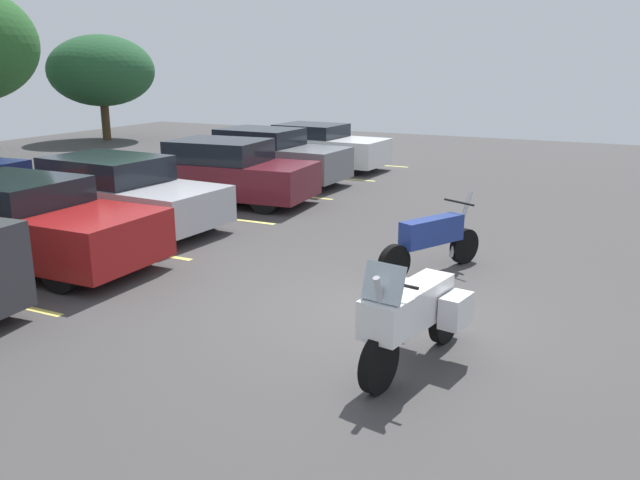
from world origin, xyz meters
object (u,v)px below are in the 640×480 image
Objects in this scene: motorcycle_second at (432,239)px; car_white at (317,147)px; car_grey at (270,156)px; car_red at (24,222)px; car_silver at (116,193)px; car_maroon at (223,172)px; motorcycle_touring at (412,314)px.

motorcycle_second is 10.95m from car_white.
car_red is at bearing -178.78° from car_grey.
car_silver is 5.82m from car_grey.
motorcycle_second is 0.46× the size of car_maroon.
car_silver is (2.60, 0.40, -0.00)m from car_red.
car_maroon is at bearing -1.20° from car_red.
car_red is (-2.57, 6.31, 0.16)m from motorcycle_second.
motorcycle_second is at bearing -116.58° from car_maroon.
motorcycle_touring is at bearing -149.15° from car_white.
car_red is at bearing -171.19° from car_silver.
car_maroon reaches higher than motorcycle_touring.
car_grey is 2.96m from car_white.
car_grey is at bearing 6.19° from car_maroon.
car_white is at bearing -1.39° from car_silver.
motorcycle_touring is 0.49× the size of car_white.
car_maroon is 1.06× the size of car_grey.
car_silver reaches higher than motorcycle_second.
car_white is (2.96, 0.01, -0.06)m from car_grey.
motorcycle_touring is 3.53m from motorcycle_second.
car_silver is (3.47, 7.53, 0.07)m from motorcycle_touring.
motorcycle_touring is 0.46× the size of car_silver.
motorcycle_touring is 14.26m from car_white.
car_white is (5.71, 0.31, -0.05)m from car_maroon.
car_maroon reaches higher than motorcycle_second.
car_maroon is at bearing -9.67° from car_silver.
car_white reaches higher than motorcycle_touring.
motorcycle_second is 0.44× the size of car_silver.
motorcycle_touring is 0.46× the size of car_red.
car_maroon reaches higher than car_white.
motorcycle_touring is at bearing -114.73° from car_silver.
car_silver is 1.10× the size of car_grey.
car_white is (8.81, 6.50, 0.13)m from motorcycle_second.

